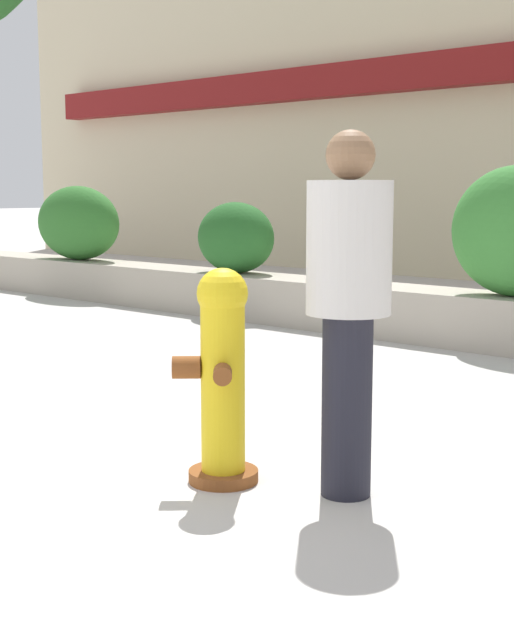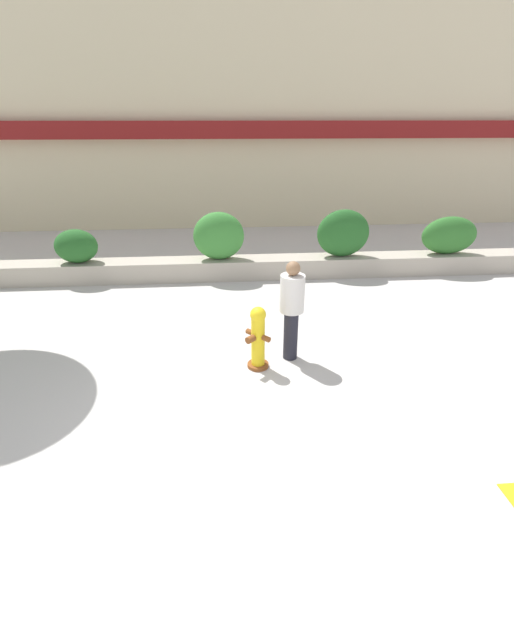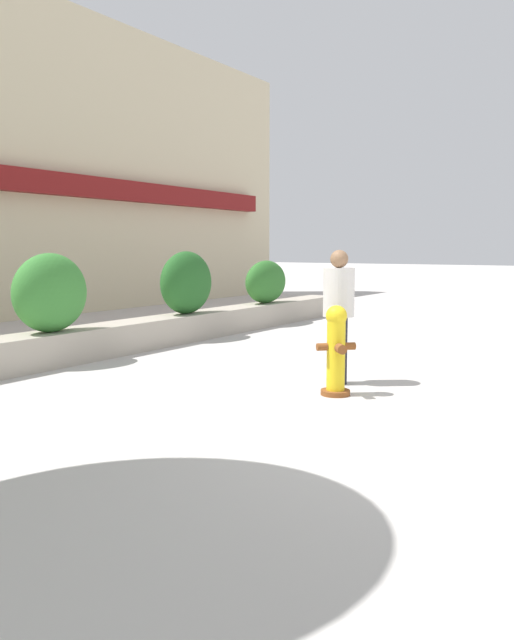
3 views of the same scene
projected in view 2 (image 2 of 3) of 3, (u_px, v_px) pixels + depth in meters
ground_plane at (204, 432)px, 5.64m from camera, size 120.00×120.00×0.00m
building_facade at (209, 109)px, 14.70m from camera, size 30.00×1.36×8.00m
planter_wall_low at (211, 269)px, 10.93m from camera, size 18.00×0.70×0.50m
hedge_bush_1 at (76, 246)px, 10.41m from camera, size 1.03×0.70×0.82m
hedge_bush_2 at (219, 236)px, 10.59m from camera, size 1.26×0.70×1.18m
hedge_bush_3 at (343, 233)px, 10.81m from camera, size 1.33×0.61×1.19m
hedge_bush_4 at (449, 235)px, 11.06m from camera, size 1.46×0.56×0.97m
fire_hydrant at (258, 337)px, 6.89m from camera, size 0.50×0.50×1.08m
pedestrian at (292, 305)px, 6.97m from camera, size 0.52×0.52×1.73m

